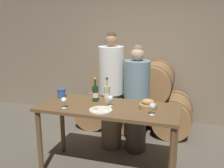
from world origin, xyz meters
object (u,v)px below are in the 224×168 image
(tasting_table, at_px, (109,115))
(cheese_plate, at_px, (101,110))
(person_right, at_px, (136,100))
(wine_glass_far_left, at_px, (64,100))
(wine_bottle_red, at_px, (95,93))
(blue_crock, at_px, (61,93))
(person_left, at_px, (111,91))
(wine_glass_center, at_px, (152,107))
(wine_bottle_white, at_px, (107,94))
(bread_basket, at_px, (148,105))
(wine_glass_left, at_px, (110,99))

(tasting_table, height_order, cheese_plate, cheese_plate)
(person_right, bearing_deg, wine_glass_far_left, -128.67)
(wine_bottle_red, bearing_deg, cheese_plate, -60.10)
(blue_crock, height_order, wine_glass_far_left, wine_glass_far_left)
(wine_bottle_red, xyz_separation_m, blue_crock, (-0.50, 0.00, -0.04))
(tasting_table, relative_size, person_right, 1.10)
(person_left, relative_size, wine_glass_center, 12.78)
(wine_glass_center, bearing_deg, person_right, 113.32)
(tasting_table, bearing_deg, wine_bottle_white, 113.85)
(cheese_plate, bearing_deg, blue_crock, 154.20)
(wine_glass_far_left, bearing_deg, tasting_table, 24.66)
(wine_bottle_white, xyz_separation_m, bread_basket, (0.55, -0.11, -0.06))
(wine_glass_center, bearing_deg, tasting_table, 165.96)
(tasting_table, bearing_deg, bread_basket, 7.77)
(blue_crock, height_order, wine_glass_left, wine_glass_left)
(person_right, bearing_deg, person_left, -179.99)
(wine_glass_left, bearing_deg, wine_glass_center, -15.45)
(tasting_table, bearing_deg, wine_bottle_red, 146.31)
(wine_glass_far_left, relative_size, wine_glass_center, 1.00)
(person_right, xyz_separation_m, wine_glass_far_left, (-0.71, -0.89, 0.19))
(wine_glass_far_left, height_order, wine_glass_center, same)
(tasting_table, bearing_deg, wine_glass_far_left, -155.34)
(tasting_table, relative_size, wine_bottle_white, 5.42)
(tasting_table, bearing_deg, blue_crock, 167.98)
(blue_crock, distance_m, cheese_plate, 0.77)
(wine_bottle_white, height_order, blue_crock, wine_bottle_white)
(person_left, height_order, wine_bottle_white, person_left)
(person_right, relative_size, cheese_plate, 5.83)
(tasting_table, height_order, blue_crock, blue_crock)
(blue_crock, distance_m, bread_basket, 1.21)
(blue_crock, height_order, wine_glass_center, wine_glass_center)
(bread_basket, bearing_deg, wine_glass_left, -173.06)
(wine_bottle_white, height_order, cheese_plate, wine_bottle_white)
(person_right, relative_size, wine_glass_far_left, 11.55)
(wine_bottle_white, height_order, wine_glass_center, wine_bottle_white)
(bread_basket, bearing_deg, blue_crock, 175.73)
(tasting_table, xyz_separation_m, blue_crock, (-0.73, 0.15, 0.18))
(wine_bottle_red, bearing_deg, person_left, 83.42)
(wine_bottle_white, distance_m, cheese_plate, 0.36)
(person_right, height_order, wine_glass_center, person_right)
(person_right, xyz_separation_m, wine_bottle_red, (-0.45, -0.51, 0.20))
(wine_bottle_white, distance_m, wine_glass_far_left, 0.58)
(cheese_plate, height_order, wine_glass_left, wine_glass_left)
(cheese_plate, bearing_deg, wine_glass_center, 3.54)
(person_left, bearing_deg, wine_bottle_red, -96.58)
(tasting_table, distance_m, bread_basket, 0.51)
(wine_bottle_red, distance_m, wine_glass_far_left, 0.46)
(wine_bottle_white, bearing_deg, cheese_plate, -84.20)
(wine_glass_far_left, bearing_deg, wine_glass_center, 4.69)
(tasting_table, height_order, wine_glass_center, wine_glass_center)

